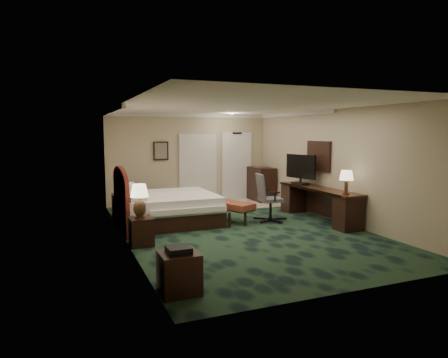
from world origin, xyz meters
name	(u,v)px	position (x,y,z in m)	size (l,w,h in m)	color
floor	(240,229)	(0.00, 0.00, 0.00)	(5.00, 7.50, 0.00)	black
ceiling	(241,106)	(0.00, 0.00, 2.70)	(5.00, 7.50, 0.00)	white
wall_back	(190,159)	(0.00, 3.75, 1.35)	(5.00, 0.00, 2.70)	tan
wall_front	(358,193)	(0.00, -3.75, 1.35)	(5.00, 0.00, 2.70)	tan
wall_left	(124,173)	(-2.50, 0.00, 1.35)	(0.00, 7.50, 2.70)	tan
wall_right	(335,165)	(2.50, 0.00, 1.35)	(0.00, 7.50, 2.70)	tan
crown_molding	(241,109)	(0.00, 0.00, 2.65)	(5.00, 7.50, 0.10)	silver
tile_patch	(228,205)	(0.90, 2.90, 0.01)	(3.20, 1.70, 0.01)	beige
headboard	(121,198)	(-2.44, 1.00, 0.70)	(0.12, 2.00, 1.40)	#4E1510
entry_door	(237,167)	(1.55, 3.72, 1.05)	(1.02, 0.06, 2.18)	silver
closet_doors	(198,168)	(0.25, 3.71, 1.05)	(1.20, 0.06, 2.10)	silver
wall_art	(161,151)	(-0.90, 3.71, 1.60)	(0.45, 0.06, 0.55)	#51635A
wall_mirror	(319,156)	(2.46, 0.60, 1.55)	(0.05, 0.95, 0.75)	white
bed	(168,208)	(-1.31, 1.24, 0.34)	(2.17, 2.01, 0.69)	white
nightstand_near	(141,231)	(-2.27, -0.41, 0.27)	(0.43, 0.49, 0.53)	black
nightstand_far	(123,206)	(-2.24, 2.25, 0.30)	(0.48, 0.55, 0.60)	black
lamp_near	(140,201)	(-2.28, -0.42, 0.85)	(0.34, 0.34, 0.64)	black
lamp_far	(120,182)	(-2.28, 2.26, 0.89)	(0.31, 0.31, 0.59)	black
bed_bench	(227,211)	(0.06, 0.89, 0.24)	(0.49, 1.43, 0.48)	maroon
side_table	(179,273)	(-2.21, -2.91, 0.28)	(0.51, 0.51, 0.56)	black
desk	(318,204)	(2.18, 0.18, 0.40)	(0.59, 2.75, 0.79)	black
tv	(301,170)	(2.13, 0.90, 1.18)	(0.08, 1.00, 0.78)	black
desk_lamp	(346,182)	(2.14, -0.89, 1.06)	(0.30, 0.30, 0.53)	black
desk_chair	(271,197)	(1.03, 0.49, 0.58)	(0.67, 0.63, 1.16)	#45454A
minibar	(261,184)	(2.17, 3.20, 0.53)	(0.55, 1.00, 1.05)	black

